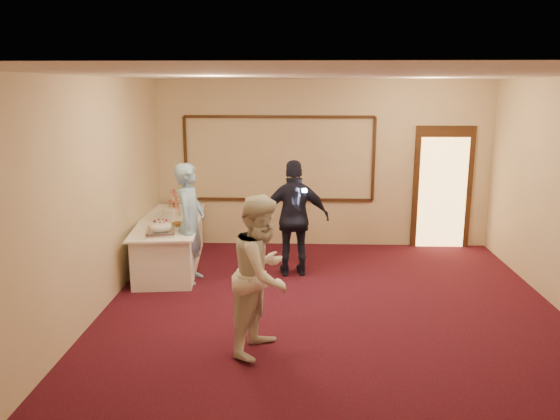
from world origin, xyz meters
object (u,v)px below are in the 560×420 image
object	(u,v)px
cupcake_stand	(174,201)
guest	(295,218)
tart	(179,224)
woman	(262,274)
plate_stack_b	(186,210)
pavlova_tray	(161,229)
plate_stack_a	(169,214)
man	(190,223)
buffet_table	(171,243)

from	to	relation	value
cupcake_stand	guest	distance (m)	2.43
tart	woman	xyz separation A→B (m)	(1.46, -2.49, 0.09)
plate_stack_b	guest	bearing A→B (deg)	-21.26
pavlova_tray	woman	distance (m)	2.55
plate_stack_a	woman	size ratio (longest dim) A/B	0.12
plate_stack_b	man	xyz separation A→B (m)	(0.29, -1.05, 0.04)
woman	guest	world-z (taller)	guest
plate_stack_b	tart	world-z (taller)	plate_stack_b
tart	buffet_table	bearing A→B (deg)	123.26
pavlova_tray	guest	distance (m)	2.01
man	guest	world-z (taller)	guest
pavlova_tray	man	size ratio (longest dim) A/B	0.33
pavlova_tray	man	world-z (taller)	man
plate_stack_b	man	world-z (taller)	man
plate_stack_b	tart	bearing A→B (deg)	-86.02
pavlova_tray	man	xyz separation A→B (m)	(0.39, 0.19, 0.04)
plate_stack_b	tart	size ratio (longest dim) A/B	0.81
tart	guest	distance (m)	1.79
pavlova_tray	plate_stack_a	bearing A→B (deg)	95.93
plate_stack_b	man	bearing A→B (deg)	-74.70
man	guest	bearing A→B (deg)	-70.76
plate_stack_b	woman	size ratio (longest dim) A/B	0.12
cupcake_stand	plate_stack_b	size ratio (longest dim) A/B	1.90
woman	guest	size ratio (longest dim) A/B	0.98
pavlova_tray	guest	world-z (taller)	guest
plate_stack_a	plate_stack_b	world-z (taller)	plate_stack_a
pavlova_tray	plate_stack_b	size ratio (longest dim) A/B	2.85
tart	woman	size ratio (longest dim) A/B	0.14
buffet_table	guest	xyz separation A→B (m)	(2.02, -0.34, 0.51)
cupcake_stand	tart	xyz separation A→B (m)	(0.34, -1.20, -0.11)
buffet_table	woman	size ratio (longest dim) A/B	1.46
pavlova_tray	tart	size ratio (longest dim) A/B	2.31
buffet_table	woman	distance (m)	3.35
plate_stack_a	woman	distance (m)	3.36
woman	plate_stack_b	bearing A→B (deg)	45.68
plate_stack_b	pavlova_tray	bearing A→B (deg)	-94.83
tart	guest	bearing A→B (deg)	0.67
plate_stack_b	guest	size ratio (longest dim) A/B	0.11
pavlova_tray	tart	world-z (taller)	pavlova_tray
woman	guest	xyz separation A→B (m)	(0.33, 2.51, 0.02)
cupcake_stand	man	distance (m)	1.62
buffet_table	pavlova_tray	xyz separation A→B (m)	(0.08, -0.87, 0.47)
pavlova_tray	plate_stack_b	xyz separation A→B (m)	(0.11, 1.24, -0.00)
cupcake_stand	woman	xyz separation A→B (m)	(1.80, -3.69, -0.03)
guest	tart	bearing A→B (deg)	-5.16
plate_stack_a	man	xyz separation A→B (m)	(0.49, -0.72, 0.04)
plate_stack_a	tart	bearing A→B (deg)	-58.24
buffet_table	pavlova_tray	size ratio (longest dim) A/B	4.40
cupcake_stand	man	bearing A→B (deg)	-69.10
guest	cupcake_stand	bearing A→B (deg)	-34.86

